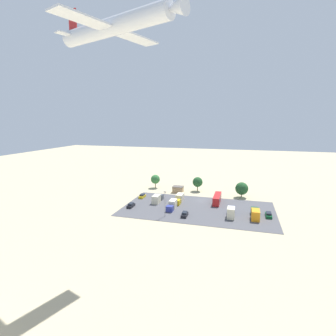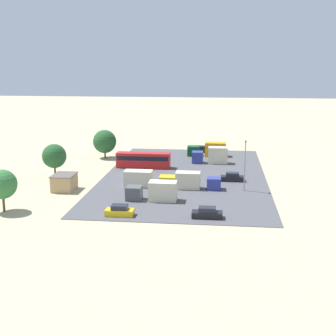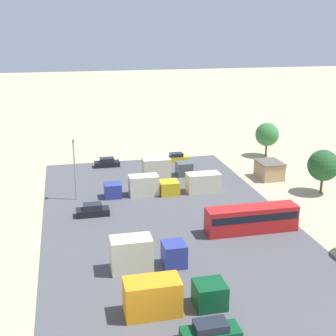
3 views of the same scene
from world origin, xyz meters
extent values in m
plane|color=tan|center=(0.00, 0.00, 0.00)|extent=(400.00, 400.00, 0.00)
cube|color=#4C4C51|center=(0.00, 10.38, 0.04)|extent=(55.01, 31.05, 0.08)
cube|color=tan|center=(12.43, -9.62, 1.35)|extent=(4.53, 3.50, 2.70)
cube|color=#59514C|center=(12.43, -9.62, 2.76)|extent=(4.77, 3.74, 0.12)
cube|color=red|center=(-6.18, 1.19, 1.66)|extent=(2.48, 11.21, 3.17)
cube|color=black|center=(-6.18, 1.19, 2.23)|extent=(2.52, 10.76, 0.89)
cube|color=#0C4723|center=(-24.50, 12.18, 0.54)|extent=(1.95, 4.74, 0.91)
cube|color=#1E232D|center=(-24.50, 12.18, 1.32)|extent=(1.64, 2.65, 0.67)
cube|color=black|center=(24.57, 15.52, 0.54)|extent=(1.83, 4.37, 0.92)
cube|color=#1E232D|center=(24.57, 15.52, 1.33)|extent=(1.54, 2.45, 0.67)
cube|color=gold|center=(24.94, 2.87, 0.54)|extent=(1.89, 4.11, 0.92)
cube|color=#1E232D|center=(24.94, 2.87, 1.33)|extent=(1.59, 2.30, 0.67)
cube|color=black|center=(3.01, 19.51, 0.54)|extent=(1.84, 4.30, 0.93)
cube|color=#1E232D|center=(3.01, 19.51, 1.35)|extent=(1.55, 2.41, 0.68)
cube|color=navy|center=(-12.21, 12.22, 1.33)|extent=(2.47, 2.35, 2.49)
cube|color=beige|center=(-12.21, 16.66, 1.86)|extent=(2.47, 4.18, 3.56)
cube|color=#4C5156|center=(16.90, 3.50, 1.18)|extent=(2.58, 2.48, 2.20)
cube|color=beige|center=(16.90, 8.19, 1.65)|extent=(2.58, 4.42, 3.14)
cube|color=gold|center=(8.62, 7.98, 1.07)|extent=(2.55, 2.77, 1.98)
cube|color=beige|center=(8.62, 2.74, 1.50)|extent=(2.55, 4.92, 2.83)
cube|color=#0C4723|center=(-20.05, 10.85, 1.21)|extent=(2.58, 2.73, 2.27)
cube|color=orange|center=(-20.05, 16.02, 1.70)|extent=(2.58, 4.86, 3.24)
cube|color=navy|center=(9.19, 16.19, 1.11)|extent=(2.36, 2.40, 2.06)
cube|color=beige|center=(9.19, 11.65, 1.55)|extent=(2.36, 4.27, 2.94)
cylinder|color=brown|center=(-15.43, -9.34, 0.92)|extent=(0.36, 0.36, 1.84)
sphere|color=#235128|center=(-15.43, -9.34, 3.85)|extent=(5.35, 5.35, 5.35)
cylinder|color=brown|center=(4.25, -14.22, 1.28)|extent=(0.36, 0.36, 2.57)
sphere|color=#235128|center=(4.25, -14.22, 4.30)|extent=(4.60, 4.60, 4.60)
cylinder|color=brown|center=(24.96, -14.68, 1.29)|extent=(0.36, 0.36, 2.58)
sphere|color=#337038|center=(24.96, -14.68, 4.22)|extent=(4.39, 4.39, 4.39)
cylinder|color=gray|center=(9.41, 21.39, 4.30)|extent=(0.20, 0.20, 8.44)
cube|color=#4C4C51|center=(9.41, 21.39, 8.70)|extent=(0.90, 0.28, 0.20)
camera|label=1|loc=(-14.70, 102.64, 32.20)|focal=28.00mm
camera|label=2|loc=(88.29, 17.14, 21.99)|focal=50.00mm
camera|label=3|loc=(-54.49, 22.46, 24.14)|focal=50.00mm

